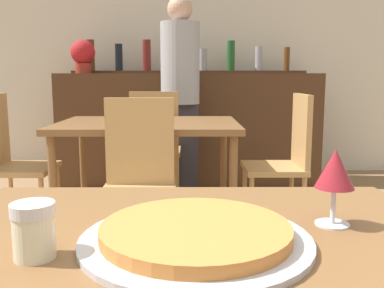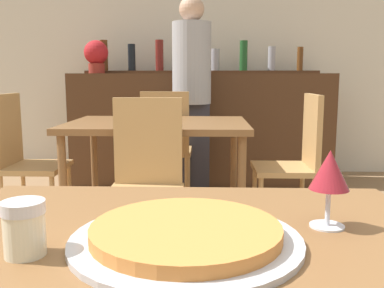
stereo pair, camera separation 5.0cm
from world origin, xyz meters
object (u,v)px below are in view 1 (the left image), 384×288
(chair_far_side_left, at_px, (11,155))
(wine_glass, at_px, (336,171))
(chair_far_side_right, at_px, (287,155))
(cheese_shaker, at_px, (36,230))
(chair_far_side_front, at_px, (139,175))
(pizza_tray, at_px, (197,235))
(chair_far_side_back, at_px, (156,142))
(person_standing, at_px, (181,90))
(potted_plant, at_px, (83,55))

(chair_far_side_left, xyz_separation_m, wine_glass, (1.50, -2.00, 0.33))
(chair_far_side_right, height_order, cheese_shaker, chair_far_side_right)
(chair_far_side_front, distance_m, chair_far_side_right, 1.10)
(chair_far_side_left, height_order, pizza_tray, chair_far_side_left)
(chair_far_side_back, height_order, person_standing, person_standing)
(chair_far_side_left, bearing_deg, chair_far_side_front, -122.35)
(chair_far_side_right, xyz_separation_m, cheese_shaker, (-0.92, -2.15, 0.27))
(chair_far_side_left, height_order, person_standing, person_standing)
(cheese_shaker, distance_m, person_standing, 3.12)
(chair_far_side_right, height_order, potted_plant, potted_plant)
(cheese_shaker, height_order, person_standing, person_standing)
(chair_far_side_left, height_order, cheese_shaker, chair_far_side_left)
(chair_far_side_left, bearing_deg, chair_far_side_right, -90.00)
(chair_far_side_right, bearing_deg, chair_far_side_front, -57.65)
(chair_far_side_left, height_order, chair_far_side_right, same)
(chair_far_side_right, xyz_separation_m, wine_glass, (-0.36, -2.00, 0.33))
(cheese_shaker, height_order, potted_plant, potted_plant)
(chair_far_side_left, distance_m, person_standing, 1.53)
(chair_far_side_right, bearing_deg, cheese_shaker, -23.09)
(chair_far_side_back, relative_size, potted_plant, 2.94)
(chair_far_side_front, distance_m, potted_plant, 2.34)
(chair_far_side_front, distance_m, chair_far_side_back, 1.18)
(cheese_shaker, xyz_separation_m, person_standing, (0.18, 3.11, 0.14))
(pizza_tray, height_order, potted_plant, potted_plant)
(wine_glass, bearing_deg, pizza_tray, -161.16)
(chair_far_side_back, height_order, pizza_tray, chair_far_side_back)
(chair_far_side_front, distance_m, pizza_tray, 1.55)
(chair_far_side_back, bearing_deg, person_standing, -118.23)
(wine_glass, bearing_deg, chair_far_side_back, 102.40)
(chair_far_side_front, bearing_deg, pizza_tray, -79.26)
(chair_far_side_front, distance_m, wine_glass, 1.55)
(pizza_tray, distance_m, cheese_shaker, 0.28)
(cheese_shaker, bearing_deg, pizza_tray, 12.66)
(chair_far_side_front, bearing_deg, chair_far_side_right, 32.35)
(pizza_tray, bearing_deg, chair_far_side_front, 100.74)
(cheese_shaker, distance_m, wine_glass, 0.58)
(chair_far_side_right, bearing_deg, potted_plant, -131.00)
(chair_far_side_back, bearing_deg, chair_far_side_right, 147.65)
(potted_plant, bearing_deg, wine_glass, -68.86)
(wine_glass, bearing_deg, potted_plant, 111.14)
(chair_far_side_back, bearing_deg, chair_far_side_left, 32.35)
(chair_far_side_front, distance_m, cheese_shaker, 1.59)
(pizza_tray, bearing_deg, cheese_shaker, -167.34)
(chair_far_side_front, height_order, potted_plant, potted_plant)
(chair_far_side_back, xyz_separation_m, cheese_shaker, (0.01, -2.74, 0.27))
(chair_far_side_back, bearing_deg, potted_plant, -49.02)
(chair_far_side_front, xyz_separation_m, person_standing, (0.20, 1.54, 0.41))
(chair_far_side_left, bearing_deg, wine_glass, -143.08)
(chair_far_side_back, xyz_separation_m, pizza_tray, (0.28, -2.68, 0.24))
(person_standing, bearing_deg, chair_far_side_left, -139.73)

